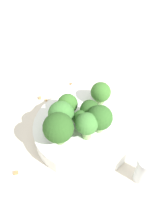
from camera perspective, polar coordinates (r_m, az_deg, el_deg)
The scene contains 15 objects.
ground_plane at distance 0.46m, azimuth 0.00°, elevation -5.93°, with size 3.00×3.00×0.00m, color beige.
bowl at distance 0.45m, azimuth 0.00°, elevation -4.53°, with size 0.20×0.20×0.04m, color white.
broccoli_floret_0 at distance 0.38m, azimuth 0.73°, elevation -3.31°, with size 0.04×0.04×0.06m.
broccoli_floret_1 at distance 0.46m, azimuth 4.69°, elevation 4.94°, with size 0.04×0.04×0.05m.
broccoli_floret_2 at distance 0.41m, azimuth -0.53°, elevation -1.86°, with size 0.03×0.03×0.04m.
broccoli_floret_3 at distance 0.40m, azimuth 4.06°, elevation -1.75°, with size 0.05×0.05×0.06m.
broccoli_floret_4 at distance 0.43m, azimuth -4.27°, elevation 2.02°, with size 0.04×0.04×0.05m.
broccoli_floret_5 at distance 0.42m, azimuth 1.51°, elevation 0.43°, with size 0.04×0.04×0.05m.
broccoli_floret_6 at distance 0.40m, azimuth -5.98°, elevation -0.60°, with size 0.05×0.05×0.06m.
broccoli_floret_7 at distance 0.38m, azimuth -6.70°, elevation -4.22°, with size 0.05×0.05×0.07m.
pepper_shaker at distance 0.40m, azimuth 15.35°, elevation -14.38°, with size 0.03×0.03×0.06m.
almond_crumb_0 at distance 0.54m, azimuth -9.89°, elevation 3.26°, with size 0.01×0.00×0.01m, color tan.
almond_crumb_1 at distance 0.54m, azimuth -11.49°, elevation 3.79°, with size 0.01×0.01×0.01m, color #AD7F4C.
almond_crumb_2 at distance 0.57m, azimuth -3.48°, elevation 7.49°, with size 0.01×0.00×0.01m, color olive.
almond_crumb_3 at distance 0.43m, azimuth -17.44°, elevation -14.81°, with size 0.01×0.01×0.01m, color #AD7F4C.
Camera 1 is at (-0.14, 0.24, 0.37)m, focal length 35.00 mm.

